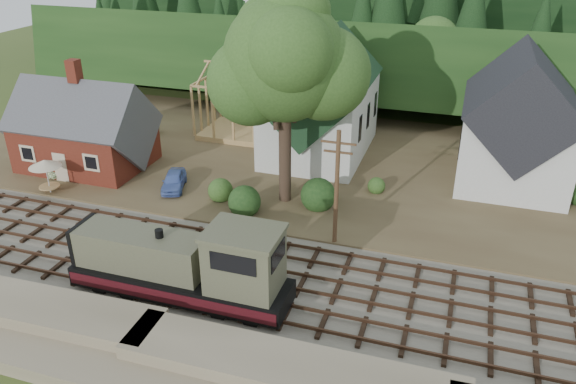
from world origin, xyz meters
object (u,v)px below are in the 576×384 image
(locomotive, at_px, (187,267))
(car_blue, at_px, (174,180))
(patio_set, at_px, (45,165))
(car_green, at_px, (48,167))

(locomotive, height_order, car_blue, locomotive)
(locomotive, xyz_separation_m, patio_set, (-16.26, 8.50, 0.41))
(car_blue, bearing_deg, patio_set, -176.71)
(car_green, height_order, patio_set, patio_set)
(car_green, distance_m, patio_set, 4.16)
(locomotive, distance_m, patio_set, 18.36)
(car_blue, relative_size, car_green, 1.11)
(locomotive, relative_size, car_blue, 3.14)
(car_green, bearing_deg, car_blue, -65.96)
(car_blue, distance_m, patio_set, 9.63)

